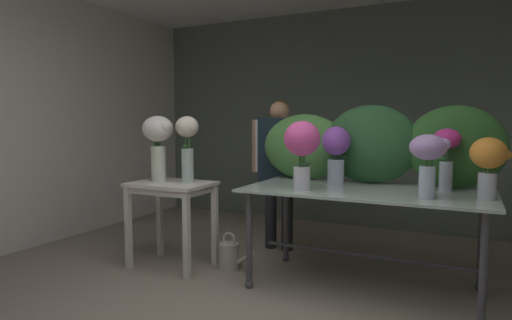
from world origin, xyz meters
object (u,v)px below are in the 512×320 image
object	(u,v)px
vase_lilac_stock	(428,156)
watering_can	(230,256)
vase_sunset_hydrangea	(489,161)
vase_fuchsia_roses	(302,145)
vase_cream_lisianthus_tall	(187,142)
display_table_glass	(365,204)
florist	(279,158)
side_table_white	(172,195)
vase_magenta_dahlias	(447,152)
vase_violet_snapdragons	(336,151)
vase_white_roses_tall	(158,139)

from	to	relation	value
vase_lilac_stock	watering_can	world-z (taller)	vase_lilac_stock
vase_sunset_hydrangea	vase_fuchsia_roses	bearing A→B (deg)	-171.17
vase_fuchsia_roses	vase_cream_lisianthus_tall	world-z (taller)	vase_cream_lisianthus_tall
display_table_glass	florist	xyz separation A→B (m)	(-1.05, 0.71, 0.27)
side_table_white	watering_can	size ratio (longest dim) A/B	2.22
florist	watering_can	size ratio (longest dim) A/B	4.41
display_table_glass	florist	size ratio (longest dim) A/B	1.20
vase_magenta_dahlias	vase_lilac_stock	world-z (taller)	vase_magenta_dahlias
vase_magenta_dahlias	vase_violet_snapdragons	size ratio (longest dim) A/B	0.98
florist	vase_white_roses_tall	world-z (taller)	florist
vase_sunset_hydrangea	vase_cream_lisianthus_tall	world-z (taller)	vase_cream_lisianthus_tall
vase_violet_snapdragons	vase_fuchsia_roses	bearing A→B (deg)	-112.30
vase_cream_lisianthus_tall	florist	bearing A→B (deg)	59.48
vase_magenta_dahlias	vase_violet_snapdragons	world-z (taller)	vase_violet_snapdragons
side_table_white	vase_lilac_stock	bearing A→B (deg)	0.09
vase_violet_snapdragons	vase_magenta_dahlias	bearing A→B (deg)	1.42
side_table_white	vase_magenta_dahlias	xyz separation A→B (m)	(2.27, 0.38, 0.44)
vase_magenta_dahlias	vase_violet_snapdragons	distance (m)	0.85
vase_cream_lisianthus_tall	watering_can	distance (m)	1.10
display_table_glass	watering_can	size ratio (longest dim) A/B	5.27
display_table_glass	vase_fuchsia_roses	bearing A→B (deg)	-150.23
display_table_glass	florist	world-z (taller)	florist
display_table_glass	vase_cream_lisianthus_tall	distance (m)	1.64
vase_lilac_stock	vase_cream_lisianthus_tall	world-z (taller)	vase_cream_lisianthus_tall
vase_violet_snapdragons	vase_sunset_hydrangea	size ratio (longest dim) A/B	1.15
vase_sunset_hydrangea	watering_can	size ratio (longest dim) A/B	1.20
vase_violet_snapdragons	vase_white_roses_tall	xyz separation A→B (m)	(-1.57, -0.36, 0.08)
vase_white_roses_tall	vase_cream_lisianthus_tall	size ratio (longest dim) A/B	1.01
vase_sunset_hydrangea	florist	bearing A→B (deg)	157.96
vase_fuchsia_roses	vase_white_roses_tall	world-z (taller)	vase_white_roses_tall
florist	watering_can	distance (m)	1.15
vase_lilac_stock	vase_fuchsia_roses	world-z (taller)	vase_fuchsia_roses
vase_lilac_stock	vase_white_roses_tall	bearing A→B (deg)	-179.87
florist	vase_fuchsia_roses	world-z (taller)	florist
vase_lilac_stock	vase_violet_snapdragons	xyz separation A→B (m)	(-0.75, 0.36, -0.00)
florist	vase_white_roses_tall	xyz separation A→B (m)	(-0.80, -0.94, 0.21)
vase_fuchsia_roses	vase_lilac_stock	bearing A→B (deg)	1.88
vase_lilac_stock	vase_sunset_hydrangea	world-z (taller)	vase_lilac_stock
vase_magenta_dahlias	vase_lilac_stock	distance (m)	0.39
side_table_white	vase_sunset_hydrangea	distance (m)	2.58
side_table_white	vase_lilac_stock	size ratio (longest dim) A/B	1.77
vase_magenta_dahlias	florist	bearing A→B (deg)	161.01
vase_white_roses_tall	watering_can	world-z (taller)	vase_white_roses_tall
vase_sunset_hydrangea	display_table_glass	bearing A→B (deg)	176.38
display_table_glass	watering_can	xyz separation A→B (m)	(-1.19, -0.07, -0.56)
display_table_glass	vase_cream_lisianthus_tall	bearing A→B (deg)	-173.75
vase_sunset_hydrangea	vase_white_roses_tall	world-z (taller)	vase_white_roses_tall
display_table_glass	side_table_white	world-z (taller)	display_table_glass
vase_cream_lisianthus_tall	vase_lilac_stock	bearing A→B (deg)	-1.42
display_table_glass	vase_fuchsia_roses	distance (m)	0.69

